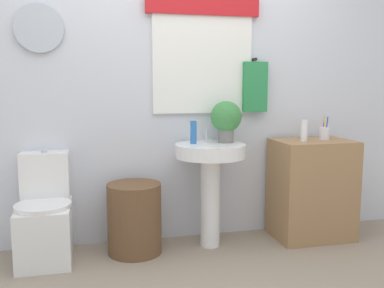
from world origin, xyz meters
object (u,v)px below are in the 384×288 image
Objects in this scene: laundry_hamper at (134,218)px; lotion_bottle at (304,131)px; potted_plant at (226,118)px; pedestal_sink at (210,169)px; toothbrush_cup at (325,133)px; wooden_cabinet at (312,189)px; toilet at (45,219)px; soap_bottle at (193,132)px.

lotion_bottle reaches higher than laundry_hamper.
potted_plant is at bearing 170.66° from lotion_bottle.
toothbrush_cup is (0.96, 0.02, 0.25)m from pedestal_sink.
potted_plant reaches higher than lotion_bottle.
toothbrush_cup is at bearing 10.63° from wooden_cabinet.
lotion_bottle is 0.91× the size of toothbrush_cup.
potted_plant is (1.35, 0.03, 0.69)m from toilet.
pedestal_sink is 0.41m from potted_plant.
lotion_bottle is at bearing -159.47° from wooden_cabinet.
toilet is 1.25m from pedestal_sink.
wooden_cabinet is (1.43, 0.00, 0.14)m from laundry_hamper.
toothbrush_cup reaches higher than pedestal_sink.
potted_plant is (-0.71, 0.06, 0.58)m from wooden_cabinet.
potted_plant reaches higher than wooden_cabinet.
soap_bottle is 1.08m from toothbrush_cup.
potted_plant is at bearing 2.20° from soap_bottle.
pedestal_sink is 0.31m from soap_bottle.
soap_bottle is at bearing 177.06° from wooden_cabinet.
toothbrush_cup is at bearing 15.69° from lotion_bottle.
laundry_hamper is 0.67m from pedestal_sink.
wooden_cabinet is at bearing -2.94° from soap_bottle.
laundry_hamper is 0.77m from soap_bottle.
pedestal_sink is 2.49× the size of potted_plant.
toilet is at bearing 179.61° from toothbrush_cup.
soap_bottle is at bearing 174.08° from lotion_bottle.
lotion_bottle is (0.75, -0.04, 0.28)m from pedestal_sink.
wooden_cabinet is 2.50× the size of potted_plant.
toothbrush_cup is (0.11, 0.02, 0.45)m from wooden_cabinet.
pedestal_sink is 0.88m from wooden_cabinet.
lotion_bottle is at bearing -2.19° from toilet.
potted_plant is at bearing 1.08° from toilet.
laundry_hamper is 1.44m from wooden_cabinet.
potted_plant is at bearing 23.20° from pedestal_sink.
toothbrush_cup is (0.21, 0.06, -0.03)m from lotion_bottle.
wooden_cabinet is at bearing -169.37° from toothbrush_cup.
toothbrush_cup reaches higher than laundry_hamper.
toilet is 1.24m from soap_bottle.
toilet is at bearing 177.81° from lotion_bottle.
wooden_cabinet is 1.09m from soap_bottle.
pedestal_sink is 4.75× the size of lotion_bottle.
soap_bottle is at bearing 6.20° from laundry_hamper.
toilet is at bearing 176.84° from laundry_hamper.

